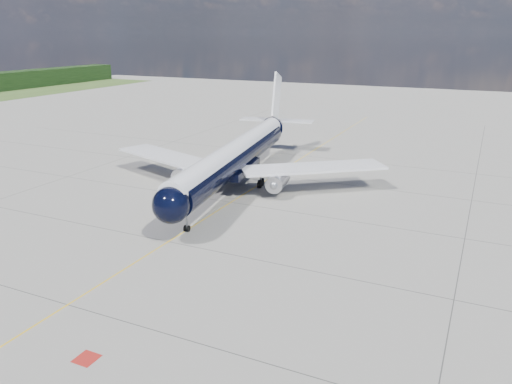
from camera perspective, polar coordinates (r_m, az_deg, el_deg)
ground at (r=72.99m, az=-1.04°, el=-0.03°), size 320.00×320.00×0.00m
taxiway_centerline at (r=68.77m, az=-2.87°, el=-1.18°), size 0.16×160.00×0.01m
red_marking at (r=39.60m, az=-18.80°, el=-17.57°), size 1.60×1.60×0.01m
main_airliner at (r=75.20m, az=-2.05°, el=4.28°), size 43.39×53.29×15.44m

